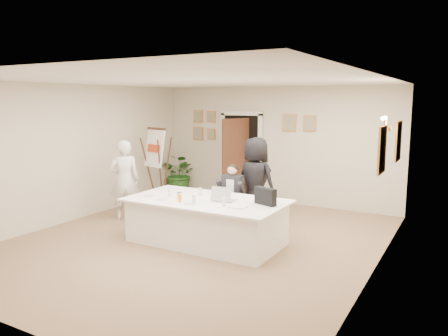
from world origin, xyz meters
TOP-DOWN VIEW (x-y plane):
  - floor at (0.00, 0.00)m, footprint 7.00×7.00m
  - ceiling at (0.00, 0.00)m, footprint 6.00×7.00m
  - wall_back at (0.00, 3.50)m, footprint 6.00×0.10m
  - wall_front at (0.00, -3.50)m, footprint 6.00×0.10m
  - wall_left at (-3.00, 0.00)m, footprint 0.10×7.00m
  - wall_right at (3.00, 0.00)m, footprint 0.10×7.00m
  - doorway at (-0.88, 3.32)m, footprint 1.14×0.86m
  - pictures_back_wall at (-0.80, 3.47)m, footprint 3.40×0.06m
  - pictures_right_wall at (2.97, 1.20)m, footprint 0.06×2.20m
  - wall_sconce at (2.90, 1.20)m, footprint 0.20×0.30m
  - conference_table at (0.20, -0.00)m, footprint 2.74×1.46m
  - seated_man at (0.16, 0.99)m, footprint 0.62×0.65m
  - flip_chart at (-2.33, 1.90)m, footprint 0.65×0.47m
  - standing_man at (-2.11, 0.50)m, footprint 0.71×0.71m
  - standing_woman at (0.50, 1.34)m, footprint 0.95×0.70m
  - potted_palm at (-2.61, 3.20)m, footprint 0.99×0.87m
  - laptop at (0.52, 0.08)m, footprint 0.38×0.39m
  - laptop_bag at (1.25, 0.14)m, footprint 0.42×0.24m
  - paper_stack at (0.95, -0.27)m, footprint 0.29×0.22m
  - plate_left at (-0.81, -0.28)m, footprint 0.26×0.26m
  - plate_mid at (-0.44, -0.40)m, footprint 0.27×0.27m
  - plate_near at (0.16, -0.43)m, footprint 0.25×0.25m
  - glass_a at (-0.50, -0.11)m, footprint 0.07×0.07m
  - glass_b at (0.19, -0.37)m, footprint 0.08×0.08m
  - glass_c at (0.71, -0.27)m, footprint 0.08×0.08m
  - glass_d at (-0.07, 0.22)m, footprint 0.08×0.08m
  - oj_glass at (-0.09, -0.39)m, footprint 0.08×0.08m
  - steel_jug at (-0.25, -0.18)m, footprint 0.11×0.11m

SIDE VIEW (x-z plane):
  - floor at x=0.00m, z-range 0.00..0.00m
  - conference_table at x=0.20m, z-range 0.01..0.78m
  - potted_palm at x=-2.61m, z-range 0.00..1.06m
  - seated_man at x=0.16m, z-range 0.00..1.27m
  - plate_left at x=-0.81m, z-range 0.78..0.79m
  - plate_mid at x=-0.44m, z-range 0.78..0.79m
  - plate_near at x=0.16m, z-range 0.78..0.79m
  - paper_stack at x=0.95m, z-range 0.78..0.80m
  - steel_jug at x=-0.25m, z-range 0.78..0.89m
  - flip_chart at x=-2.33m, z-range -0.07..1.73m
  - standing_man at x=-2.11m, z-range 0.00..1.66m
  - oj_glass at x=-0.09m, z-range 0.78..0.91m
  - glass_a at x=-0.50m, z-range 0.77..0.92m
  - glass_b at x=0.19m, z-range 0.77..0.92m
  - glass_c at x=0.71m, z-range 0.77..0.92m
  - glass_d at x=-0.07m, z-range 0.77..0.92m
  - standing_woman at x=0.50m, z-range 0.00..1.77m
  - laptop at x=0.52m, z-range 0.77..1.05m
  - laptop_bag at x=1.25m, z-range 0.78..1.06m
  - doorway at x=-0.88m, z-range -0.06..2.14m
  - wall_back at x=0.00m, z-range 0.00..2.80m
  - wall_front at x=0.00m, z-range 0.00..2.80m
  - wall_left at x=-3.00m, z-range 0.00..2.80m
  - wall_right at x=3.00m, z-range 0.00..2.80m
  - pictures_right_wall at x=2.97m, z-range 1.35..2.15m
  - pictures_back_wall at x=-0.80m, z-range 1.45..2.25m
  - wall_sconce at x=2.90m, z-range 1.98..2.22m
  - ceiling at x=0.00m, z-range 2.79..2.81m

